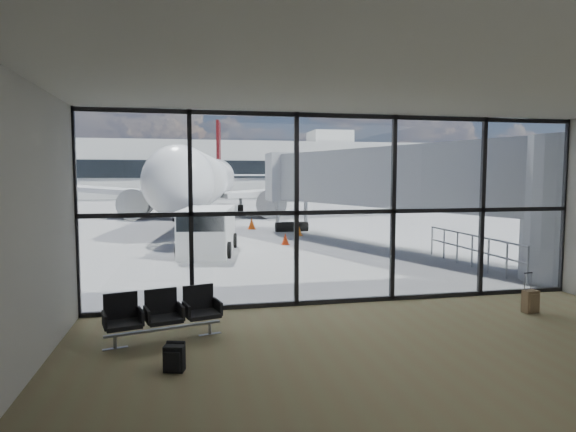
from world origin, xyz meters
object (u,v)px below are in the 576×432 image
object	(u,v)px
seating_row	(163,312)
belt_loader	(184,211)
backpack	(174,358)
suitcase	(531,301)
mobile_stairs	(22,236)
airliner	(207,180)
service_van	(208,230)

from	to	relation	value
seating_row	belt_loader	xyz separation A→B (m)	(0.17, 25.23, 0.08)
backpack	suitcase	world-z (taller)	suitcase
seating_row	mobile_stairs	xyz separation A→B (m)	(-6.26, 12.41, 0.06)
backpack	suitcase	distance (m)	7.87
airliner	belt_loader	bearing A→B (deg)	-107.67
seating_row	backpack	world-z (taller)	seating_row
mobile_stairs	backpack	bearing A→B (deg)	-71.19
belt_loader	backpack	bearing A→B (deg)	-90.26
mobile_stairs	service_van	bearing A→B (deg)	-23.71
suitcase	airliner	distance (m)	29.59
backpack	airliner	bearing A→B (deg)	102.22
seating_row	airliner	bearing A→B (deg)	71.59
suitcase	seating_row	bearing A→B (deg)	173.44
backpack	airliner	xyz separation A→B (m)	(1.66, 30.59, 2.51)
airliner	belt_loader	distance (m)	4.68
belt_loader	service_van	bearing A→B (deg)	-86.46
suitcase	backpack	bearing A→B (deg)	-175.02
seating_row	suitcase	distance (m)	7.94
airliner	belt_loader	world-z (taller)	airliner
belt_loader	seating_row	bearing A→B (deg)	-90.81
belt_loader	mobile_stairs	size ratio (longest dim) A/B	1.08
backpack	belt_loader	size ratio (longest dim) A/B	0.12
backpack	service_van	xyz separation A→B (m)	(0.97, 11.62, 0.70)
service_van	belt_loader	size ratio (longest dim) A/B	1.13
suitcase	belt_loader	size ratio (longest dim) A/B	0.23
seating_row	service_van	xyz separation A→B (m)	(1.22, 10.05, 0.40)
service_van	belt_loader	bearing A→B (deg)	103.94
seating_row	backpack	size ratio (longest dim) A/B	4.59
belt_loader	mobile_stairs	bearing A→B (deg)	-117.07
service_van	belt_loader	world-z (taller)	service_van
suitcase	airliner	world-z (taller)	airliner
service_van	mobile_stairs	world-z (taller)	mobile_stairs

